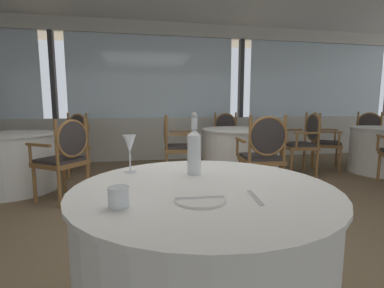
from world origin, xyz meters
The scene contains 20 objects.
ground_plane centered at (0.00, 0.00, 0.00)m, with size 15.06×15.06×0.00m, color #756047.
window_wall_far centered at (0.00, 3.39, 1.08)m, with size 11.58×0.14×2.69m.
foreground_table centered at (-0.03, -1.11, 0.37)m, with size 1.16×1.16×0.74m.
side_plate centered at (-0.09, -1.29, 0.75)m, with size 0.20×0.20×0.01m, color white.
butter_knife centered at (-0.09, -1.29, 0.75)m, with size 0.19×0.02×0.00m, color silver.
dinner_fork centered at (0.13, -1.30, 0.74)m, with size 0.17×0.02×0.00m, color silver.
water_bottle centered at (-0.03, -0.88, 0.87)m, with size 0.07×0.07×0.32m.
wine_glass centered at (-0.36, -0.78, 0.89)m, with size 0.07×0.07×0.20m.
water_tumbler centered at (-0.38, -1.30, 0.78)m, with size 0.08×0.08×0.07m, color white.
background_table_0 centered at (-1.92, 1.63, 0.37)m, with size 1.09×1.09×0.74m.
dining_chair_0_0 centered at (-1.34, 2.42, 0.56)m, with size 0.66×0.64×0.98m.
dining_chair_0_3 centered at (-1.13, 1.06, 0.56)m, with size 0.64×0.66×0.96m.
background_table_1 centered at (3.60, 1.54, 0.37)m, with size 1.01×1.01×0.74m.
dining_chair_1_1 centered at (4.09, 2.34, 0.56)m, with size 0.65×0.63×0.97m.
dining_chair_1_2 centered at (2.80, 2.02, 0.56)m, with size 0.63×0.65×0.97m.
background_table_2 centered at (1.23, 1.74, 0.37)m, with size 1.19×1.19×0.74m.
dining_chair_2_0 centered at (2.25, 1.64, 0.58)m, with size 0.51×0.57×0.99m.
dining_chair_2_1 centered at (1.33, 2.76, 0.56)m, with size 0.57×0.51×0.96m.
dining_chair_2_2 centered at (0.21, 1.85, 0.56)m, with size 0.51×0.57×0.95m.
dining_chair_2_3 centered at (1.13, 0.72, 0.58)m, with size 0.57×0.51×0.99m.
Camera 1 is at (-0.31, -2.28, 1.10)m, focal length 26.12 mm.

